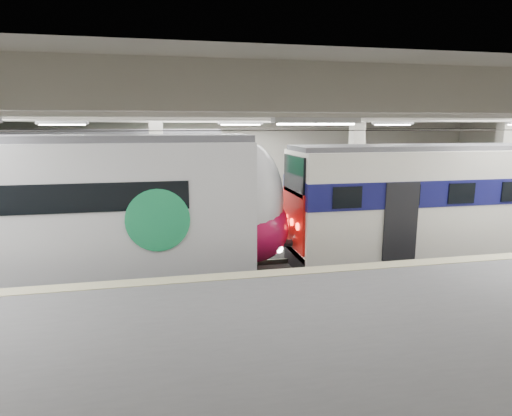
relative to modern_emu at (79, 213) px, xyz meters
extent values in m
cube|color=black|center=(5.32, 0.00, -2.30)|extent=(36.00, 24.00, 0.10)
cube|color=silver|center=(5.32, 0.00, 3.30)|extent=(36.00, 24.00, 0.20)
cube|color=beige|center=(5.32, 10.00, 0.50)|extent=(30.00, 0.10, 5.50)
cube|color=beige|center=(5.32, -10.00, 0.50)|extent=(30.00, 0.10, 5.50)
cube|color=#5C5C5F|center=(5.32, -6.50, -1.70)|extent=(30.00, 7.00, 1.10)
cube|color=#BCB585|center=(5.32, -3.25, -1.14)|extent=(30.00, 0.50, 0.02)
cube|color=beige|center=(2.32, 3.00, 0.50)|extent=(0.50, 0.50, 5.50)
cube|color=beige|center=(10.32, 3.00, 0.50)|extent=(0.50, 0.50, 5.50)
cube|color=beige|center=(17.32, 3.00, 0.50)|extent=(0.50, 0.50, 5.50)
cube|color=beige|center=(5.32, 0.00, 3.00)|extent=(30.00, 18.00, 0.50)
cube|color=#59544C|center=(5.32, 0.00, -2.17)|extent=(30.00, 1.52, 0.16)
cube|color=#59544C|center=(5.32, 5.50, -2.17)|extent=(30.00, 1.52, 0.16)
cylinder|color=black|center=(5.32, 0.00, 2.45)|extent=(30.00, 0.03, 0.03)
cylinder|color=black|center=(5.32, 5.50, 2.45)|extent=(30.00, 0.03, 0.03)
cube|color=white|center=(5.32, -2.00, 2.67)|extent=(26.00, 8.40, 0.12)
cube|color=silver|center=(-1.27, 0.00, 0.19)|extent=(12.95, 2.89, 3.88)
ellipsoid|color=silver|center=(5.20, 0.00, 0.19)|extent=(2.29, 2.83, 3.81)
ellipsoid|color=#A90E3B|center=(5.32, 0.00, -0.67)|extent=(2.43, 2.89, 2.33)
cylinder|color=#1B9957|center=(2.35, -1.47, -0.01)|extent=(1.79, 0.06, 1.79)
cube|color=#4C4C51|center=(-1.27, 0.00, 2.23)|extent=(12.95, 2.37, 0.20)
cube|color=black|center=(-1.27, 0.00, -1.90)|extent=(12.95, 2.02, 0.70)
cube|color=white|center=(13.01, 0.00, 0.01)|extent=(12.42, 2.72, 3.54)
cube|color=#131455|center=(13.01, 0.00, 0.44)|extent=(12.46, 2.78, 0.86)
cube|color=#B8110C|center=(6.76, 0.00, -0.48)|extent=(0.08, 2.31, 1.94)
cube|color=black|center=(6.76, 0.00, 1.00)|extent=(0.08, 2.18, 1.27)
cube|color=#4C4C51|center=(13.01, 0.00, 1.86)|extent=(12.42, 2.12, 0.16)
cube|color=black|center=(13.01, 0.00, -1.90)|extent=(12.42, 1.91, 0.70)
cube|color=silver|center=(-2.46, 5.50, 0.25)|extent=(14.88, 3.46, 4.01)
cube|color=#1B9957|center=(-2.46, 5.50, 0.78)|extent=(14.92, 3.52, 0.84)
cube|color=#4C4C51|center=(-2.46, 5.50, 2.37)|extent=(14.86, 2.93, 0.16)
cube|color=black|center=(-2.46, 5.50, -1.95)|extent=(14.87, 3.14, 0.60)
camera|label=1|loc=(2.66, -13.47, 2.61)|focal=30.00mm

